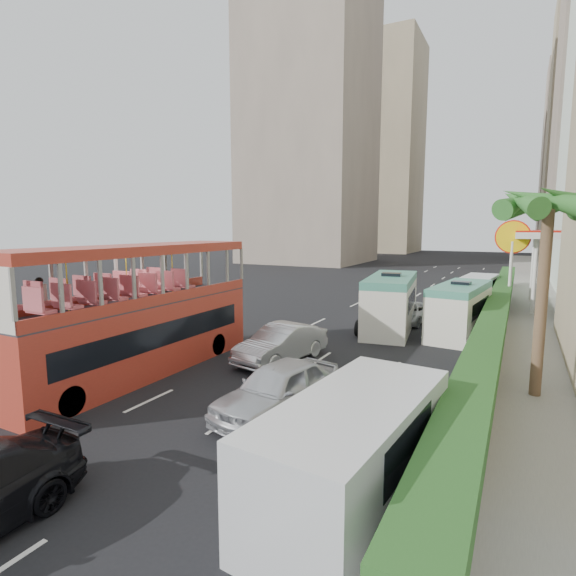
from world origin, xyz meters
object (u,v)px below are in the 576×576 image
Objects in this scene: panel_van_near at (354,453)px; palm_tree at (542,300)px; minibus_far at (460,310)px; car_silver_lane_b at (279,415)px; van_asset at (409,322)px; shell_station at (567,271)px; car_silver_lane_a at (281,361)px; minibus_near at (391,303)px; double_decker_bus at (138,310)px; panel_van_far at (478,290)px.

panel_van_near is 0.90× the size of palm_tree.
minibus_far reaches higher than panel_van_near.
palm_tree reaches higher than car_silver_lane_b.
van_asset is 12.47m from shell_station.
shell_station is (11.80, 19.04, 2.75)m from car_silver_lane_a.
car_silver_lane_b is 13.09m from minibus_near.
double_decker_bus is 2.27× the size of car_silver_lane_b.
minibus_near reaches higher than car_silver_lane_b.
van_asset is 18.96m from panel_van_near.
shell_station is at bearing 79.42° from car_silver_lane_b.
van_asset is (3.14, 10.50, 0.00)m from car_silver_lane_a.
shell_station reaches higher than panel_van_far.
panel_van_far is at bearing 91.96° from car_silver_lane_b.
car_silver_lane_a is 0.74× the size of palm_tree.
car_silver_lane_a is 0.59× the size of shell_station.
van_asset is at bearing 70.35° from minibus_near.
minibus_near is 0.86× the size of shell_station.
palm_tree is (13.80, 4.00, 0.85)m from double_decker_bus.
car_silver_lane_b is 0.71× the size of minibus_near.
car_silver_lane_b is 9.27m from palm_tree.
minibus_far is 9.29m from palm_tree.
double_decker_bus is at bearing -111.24° from van_asset.
van_asset is (0.57, 15.45, 0.00)m from car_silver_lane_b.
palm_tree is 19.14m from shell_station.
car_silver_lane_a is 20.69m from panel_van_far.
car_silver_lane_b is 15.46m from van_asset.
car_silver_lane_b is at bearing -86.44° from van_asset.
minibus_far is (6.22, 8.46, 1.37)m from car_silver_lane_a.
minibus_near is 1.07× the size of palm_tree.
minibus_near is (0.05, 13.01, 1.52)m from car_silver_lane_b.
shell_station is at bearing 68.59° from minibus_far.
van_asset is at bearing 63.08° from double_decker_bus.
minibus_far is at bearing 111.88° from palm_tree.
car_silver_lane_a is 22.57m from shell_station.
panel_van_far is (3.12, 9.20, 1.04)m from van_asset.
minibus_near is 10.79m from palm_tree.
shell_station reaches higher than car_silver_lane_b.
car_silver_lane_b is at bearing 142.95° from panel_van_near.
minibus_far is 1.08× the size of panel_van_near.
car_silver_lane_a is 10.59m from minibus_far.
car_silver_lane_a is 10.28m from panel_van_near.
panel_van_near reaches higher than car_silver_lane_b.
van_asset is 2.93m from minibus_near.
shell_station is (9.19, 10.99, 1.23)m from minibus_near.
minibus_near reaches higher than panel_van_near.
van_asset is at bearing 152.96° from minibus_far.
car_silver_lane_b is 13.97m from minibus_far.
car_silver_lane_a is at bearing 43.30° from double_decker_bus.
palm_tree is (6.99, -8.01, 1.86)m from minibus_near.
panel_van_near reaches higher than panel_van_far.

